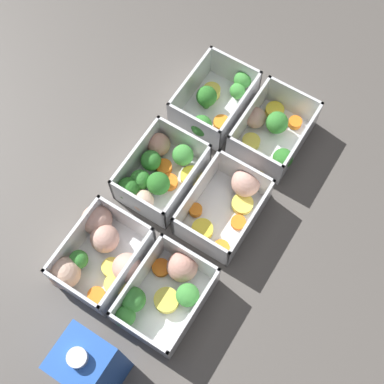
{
  "coord_description": "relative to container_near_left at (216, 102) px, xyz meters",
  "views": [
    {
      "loc": [
        0.29,
        0.18,
        0.84
      ],
      "look_at": [
        0.0,
        0.0,
        0.02
      ],
      "focal_mm": 50.0,
      "sensor_mm": 36.0,
      "label": 1
    }
  ],
  "objects": [
    {
      "name": "juice_carton",
      "position": [
        0.48,
        0.09,
        0.07
      ],
      "size": [
        0.07,
        0.07,
        0.2
      ],
      "color": "blue",
      "rests_on": "ground_plane"
    },
    {
      "name": "container_near_right",
      "position": [
        0.34,
        -0.01,
        -0.0
      ],
      "size": [
        0.16,
        0.14,
        0.07
      ],
      "color": "white",
      "rests_on": "ground_plane"
    },
    {
      "name": "container_far_left",
      "position": [
        0.0,
        0.11,
        -0.0
      ],
      "size": [
        0.15,
        0.12,
        0.07
      ],
      "color": "white",
      "rests_on": "ground_plane"
    },
    {
      "name": "ground_plane",
      "position": [
        0.17,
        0.06,
        -0.03
      ],
      "size": [
        4.0,
        4.0,
        0.0
      ],
      "primitive_type": "plane",
      "color": "#56514C"
    },
    {
      "name": "container_near_center",
      "position": [
        0.17,
        -0.01,
        -0.0
      ],
      "size": [
        0.15,
        0.13,
        0.07
      ],
      "color": "white",
      "rests_on": "ground_plane"
    },
    {
      "name": "container_far_center",
      "position": [
        0.15,
        0.12,
        -0.0
      ],
      "size": [
        0.16,
        0.11,
        0.07
      ],
      "color": "white",
      "rests_on": "ground_plane"
    },
    {
      "name": "container_far_right",
      "position": [
        0.33,
        0.11,
        -0.0
      ],
      "size": [
        0.16,
        0.11,
        0.07
      ],
      "color": "white",
      "rests_on": "ground_plane"
    },
    {
      "name": "container_near_left",
      "position": [
        0.0,
        0.0,
        0.0
      ],
      "size": [
        0.16,
        0.11,
        0.07
      ],
      "color": "white",
      "rests_on": "ground_plane"
    }
  ]
}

